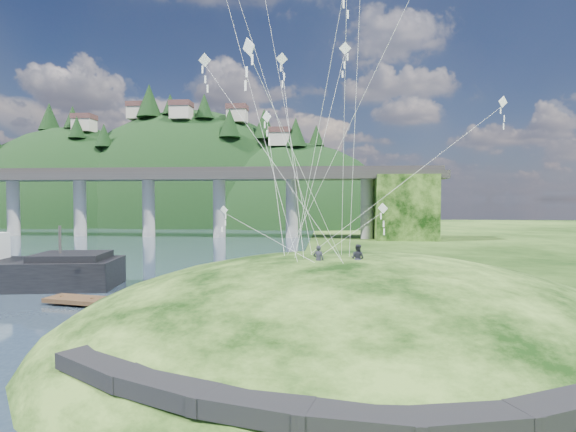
{
  "coord_description": "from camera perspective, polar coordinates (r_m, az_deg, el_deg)",
  "views": [
    {
      "loc": [
        6.68,
        -23.44,
        8.09
      ],
      "look_at": [
        4.0,
        6.0,
        7.0
      ],
      "focal_mm": 28.0,
      "sensor_mm": 36.0,
      "label": 1
    }
  ],
  "objects": [
    {
      "name": "ground",
      "position": [
        25.68,
        -10.58,
        -16.29
      ],
      "size": [
        320.0,
        320.0,
        0.0
      ],
      "primitive_type": "plane",
      "color": "black",
      "rests_on": "ground"
    },
    {
      "name": "grass_hill",
      "position": [
        27.22,
        8.06,
        -18.54
      ],
      "size": [
        36.0,
        32.0,
        13.0
      ],
      "color": "black",
      "rests_on": "ground"
    },
    {
      "name": "footpath",
      "position": [
        14.98,
        8.33,
        -21.56
      ],
      "size": [
        22.29,
        5.84,
        0.83
      ],
      "color": "black",
      "rests_on": "ground"
    },
    {
      "name": "bridge",
      "position": [
        99.22,
        -14.33,
        2.98
      ],
      "size": [
        160.0,
        11.0,
        15.0
      ],
      "color": "#2D2B2B",
      "rests_on": "ground"
    },
    {
      "name": "far_ridge",
      "position": [
        154.82,
        -13.79,
        -3.7
      ],
      "size": [
        153.0,
        70.0,
        94.5
      ],
      "color": "black",
      "rests_on": "ground"
    },
    {
      "name": "wooden_dock",
      "position": [
        36.0,
        -20.09,
        -10.33
      ],
      "size": [
        13.21,
        4.34,
        0.93
      ],
      "color": "#3A2718",
      "rests_on": "ground"
    },
    {
      "name": "kite_flyers",
      "position": [
        23.84,
        7.25,
        -3.6
      ],
      "size": [
        2.85,
        1.04,
        1.6
      ],
      "color": "#242531",
      "rests_on": "ground"
    },
    {
      "name": "kite_swarm",
      "position": [
        28.81,
        3.06,
        21.82
      ],
      "size": [
        19.46,
        17.91,
        20.79
      ],
      "color": "white",
      "rests_on": "ground"
    }
  ]
}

